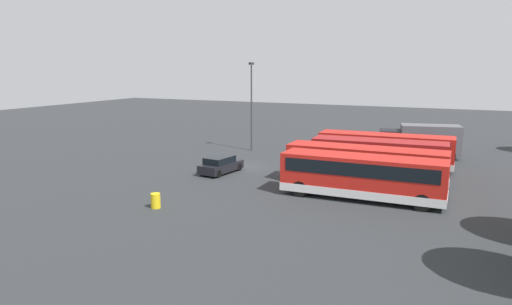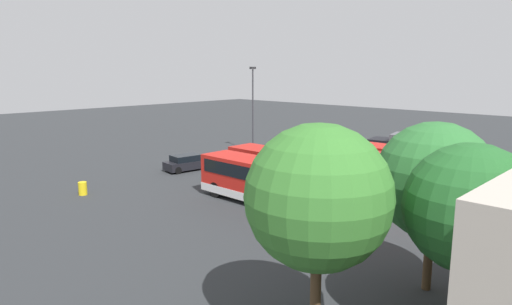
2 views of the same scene
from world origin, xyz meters
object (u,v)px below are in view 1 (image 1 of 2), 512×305
object	(u,v)px
bus_single_deck_second	(378,156)
box_truck_blue	(421,140)
car_hatchback_silver	(221,165)
bus_single_deck_near_end	(385,149)
waste_bin_yellow	(156,201)
lamp_post_tall	(251,100)
bus_single_deck_third	(365,165)
bus_single_deck_fourth	(362,176)

from	to	relation	value
bus_single_deck_second	box_truck_blue	size ratio (longest dim) A/B	1.38
bus_single_deck_second	car_hatchback_silver	xyz separation A→B (m)	(4.60, -12.11, -0.92)
bus_single_deck_near_end	box_truck_blue	world-z (taller)	box_truck_blue
waste_bin_yellow	bus_single_deck_second	bearing A→B (deg)	143.16
car_hatchback_silver	lamp_post_tall	world-z (taller)	lamp_post_tall
car_hatchback_silver	lamp_post_tall	distance (m)	11.83
bus_single_deck_near_end	box_truck_blue	distance (m)	6.69
bus_single_deck_second	lamp_post_tall	xyz separation A→B (m)	(-6.06, -14.33, 3.69)
bus_single_deck_near_end	bus_single_deck_second	size ratio (longest dim) A/B	1.07
box_truck_blue	car_hatchback_silver	bearing A→B (deg)	-45.18
bus_single_deck_second	bus_single_deck_third	size ratio (longest dim) A/B	0.92
bus_single_deck_second	bus_single_deck_near_end	bearing A→B (deg)	-178.80
box_truck_blue	car_hatchback_silver	distance (m)	20.42
box_truck_blue	waste_bin_yellow	world-z (taller)	box_truck_blue
box_truck_blue	waste_bin_yellow	bearing A→B (deg)	-28.68
bus_single_deck_near_end	bus_single_deck_third	xyz separation A→B (m)	(7.42, -0.20, 0.00)
bus_single_deck_second	waste_bin_yellow	world-z (taller)	bus_single_deck_second
lamp_post_tall	waste_bin_yellow	size ratio (longest dim) A/B	9.72
box_truck_blue	bus_single_deck_near_end	bearing A→B (deg)	-21.31
bus_single_deck_third	waste_bin_yellow	xyz separation A→B (m)	(10.92, -10.81, -1.15)
bus_single_deck_second	box_truck_blue	bearing A→B (deg)	166.45
bus_single_deck_fourth	lamp_post_tall	distance (m)	20.13
car_hatchback_silver	waste_bin_yellow	size ratio (longest dim) A/B	4.59
box_truck_blue	lamp_post_tall	world-z (taller)	lamp_post_tall
box_truck_blue	car_hatchback_silver	size ratio (longest dim) A/B	1.80
bus_single_deck_second	bus_single_deck_fourth	world-z (taller)	same
bus_single_deck_third	waste_bin_yellow	bearing A→B (deg)	-44.72
bus_single_deck_near_end	lamp_post_tall	world-z (taller)	lamp_post_tall
car_hatchback_silver	lamp_post_tall	size ratio (longest dim) A/B	0.47
bus_single_deck_near_end	bus_single_deck_fourth	size ratio (longest dim) A/B	1.07
bus_single_deck_near_end	waste_bin_yellow	distance (m)	21.43
bus_single_deck_near_end	car_hatchback_silver	world-z (taller)	bus_single_deck_near_end
bus_single_deck_near_end	bus_single_deck_fourth	xyz separation A→B (m)	(10.89, 0.30, -0.00)
bus_single_deck_fourth	bus_single_deck_near_end	bearing A→B (deg)	-178.40
bus_single_deck_second	box_truck_blue	distance (m)	10.05
bus_single_deck_near_end	bus_single_deck_third	world-z (taller)	same
bus_single_deck_second	bus_single_deck_third	bearing A→B (deg)	-4.09
waste_bin_yellow	car_hatchback_silver	bearing A→B (deg)	-174.28
bus_single_deck_near_end	bus_single_deck_fourth	distance (m)	10.89
bus_single_deck_third	bus_single_deck_second	bearing A→B (deg)	175.91
bus_single_deck_near_end	waste_bin_yellow	xyz separation A→B (m)	(18.34, -11.02, -1.15)
bus_single_deck_near_end	waste_bin_yellow	bearing A→B (deg)	-30.98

